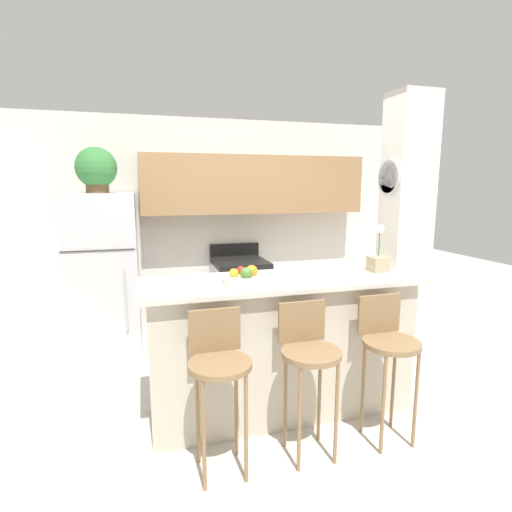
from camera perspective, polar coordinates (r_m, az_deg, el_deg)
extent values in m
plane|color=beige|center=(3.44, 3.50, -20.99)|extent=(14.00, 14.00, 0.00)
cube|color=white|center=(4.95, -4.32, 4.21)|extent=(5.60, 0.06, 2.55)
cube|color=#9E754C|center=(4.82, -0.15, 10.17)|extent=(2.66, 0.32, 0.68)
cube|color=silver|center=(4.79, -2.89, 7.97)|extent=(0.73, 0.28, 0.12)
cube|color=white|center=(3.79, 20.38, 1.86)|extent=(0.36, 0.32, 2.55)
cylinder|color=silver|center=(3.64, 18.45, 10.61)|extent=(0.02, 0.30, 0.30)
cylinder|color=white|center=(3.64, 18.37, 10.61)|extent=(0.01, 0.27, 0.27)
cube|color=beige|center=(3.20, 3.60, -12.96)|extent=(2.00, 0.58, 1.04)
cube|color=beige|center=(3.03, 3.71, -3.54)|extent=(2.12, 0.70, 0.04)
cube|color=silver|center=(4.59, -20.77, -5.72)|extent=(0.71, 0.70, 1.15)
cube|color=silver|center=(4.45, -21.44, 4.88)|extent=(0.71, 0.70, 0.54)
cube|color=#333333|center=(4.13, -21.64, 0.72)|extent=(0.68, 0.01, 0.01)
cylinder|color=#B2B2B7|center=(4.22, -18.09, -6.13)|extent=(0.02, 0.02, 0.64)
cube|color=silver|center=(4.78, -2.23, -6.35)|extent=(0.61, 0.63, 0.85)
cube|color=black|center=(4.68, -2.27, -1.00)|extent=(0.61, 0.63, 0.06)
cube|color=black|center=(4.94, -3.10, 0.88)|extent=(0.61, 0.04, 0.16)
cube|color=black|center=(4.48, -1.25, -6.94)|extent=(0.37, 0.01, 0.27)
cylinder|color=olive|center=(2.48, -5.15, -15.20)|extent=(0.39, 0.39, 0.03)
cube|color=olive|center=(2.57, -5.91, -10.50)|extent=(0.33, 0.02, 0.28)
cylinder|color=olive|center=(2.53, -7.47, -24.17)|extent=(0.02, 0.02, 0.70)
cylinder|color=olive|center=(2.57, -1.43, -23.48)|extent=(0.02, 0.02, 0.70)
cylinder|color=olive|center=(2.74, -8.33, -21.28)|extent=(0.02, 0.02, 0.70)
cylinder|color=olive|center=(2.78, -2.83, -20.72)|extent=(0.02, 0.02, 0.70)
cylinder|color=olive|center=(2.64, 7.90, -13.62)|extent=(0.39, 0.39, 0.03)
cube|color=olive|center=(2.72, 6.57, -9.28)|extent=(0.33, 0.02, 0.28)
cylinder|color=olive|center=(2.67, 6.21, -22.25)|extent=(0.02, 0.02, 0.70)
cylinder|color=olive|center=(2.76, 11.41, -21.19)|extent=(0.02, 0.02, 0.70)
cylinder|color=olive|center=(2.87, 4.20, -19.73)|extent=(0.02, 0.02, 0.70)
cylinder|color=olive|center=(2.95, 9.04, -18.88)|extent=(0.02, 0.02, 0.70)
cylinder|color=olive|center=(2.92, 18.80, -11.74)|extent=(0.39, 0.39, 0.03)
cube|color=olive|center=(2.99, 17.17, -7.90)|extent=(0.33, 0.02, 0.28)
cylinder|color=olive|center=(2.91, 17.71, -19.68)|extent=(0.02, 0.02, 0.70)
cylinder|color=olive|center=(3.05, 21.86, -18.54)|extent=(0.02, 0.02, 0.70)
cylinder|color=olive|center=(3.10, 15.02, -17.65)|extent=(0.02, 0.02, 0.70)
cylinder|color=olive|center=(3.22, 19.02, -16.72)|extent=(0.02, 0.02, 0.70)
cylinder|color=brown|center=(4.44, -21.71, 9.02)|extent=(0.22, 0.22, 0.10)
sphere|color=#387F3D|center=(4.44, -21.88, 11.64)|extent=(0.41, 0.41, 0.41)
cube|color=tan|center=(3.41, 17.05, -1.11)|extent=(0.14, 0.14, 0.12)
cylinder|color=#386633|center=(3.38, 17.19, 1.63)|extent=(0.01, 0.01, 0.21)
sphere|color=white|center=(3.37, 17.30, 3.73)|extent=(0.07, 0.07, 0.07)
cylinder|color=silver|center=(2.90, -1.92, -3.29)|extent=(0.30, 0.30, 0.05)
sphere|color=orange|center=(2.90, -0.64, -2.18)|extent=(0.09, 0.09, 0.09)
sphere|color=red|center=(2.95, -2.18, -2.11)|extent=(0.07, 0.07, 0.07)
sphere|color=gold|center=(2.87, -3.18, -2.48)|extent=(0.07, 0.07, 0.07)
sphere|color=#4C7F2D|center=(2.83, -1.39, -2.50)|extent=(0.09, 0.09, 0.09)
cylinder|color=black|center=(4.46, -13.18, -11.03)|extent=(0.28, 0.28, 0.38)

